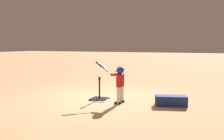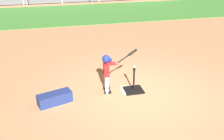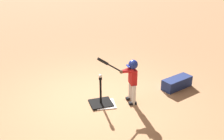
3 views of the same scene
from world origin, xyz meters
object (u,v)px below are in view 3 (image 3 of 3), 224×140
object	(u,v)px
batter_child	(131,76)
baseball	(100,76)
batting_tee	(101,101)
equipment_bag	(177,83)

from	to	relation	value
batter_child	baseball	xyz separation A→B (m)	(0.69, -0.13, 0.04)
baseball	batter_child	bearing A→B (deg)	169.09
batter_child	baseball	distance (m)	0.70
batter_child	baseball	size ratio (longest dim) A/B	16.12
batter_child	batting_tee	bearing A→B (deg)	-10.91
batting_tee	equipment_bag	size ratio (longest dim) A/B	0.81
batting_tee	baseball	world-z (taller)	baseball
batter_child	baseball	world-z (taller)	batter_child
batting_tee	baseball	bearing A→B (deg)	63.43
baseball	equipment_bag	bearing A→B (deg)	-175.77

